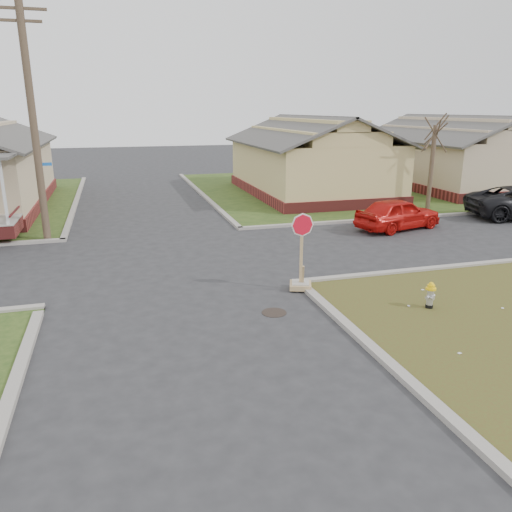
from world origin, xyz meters
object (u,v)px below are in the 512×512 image
object	(u,v)px
fire_hydrant	(430,294)
red_sedan	(398,214)
stop_sign	(301,272)
utility_pole	(33,119)

from	to	relation	value
fire_hydrant	red_sedan	distance (m)	9.19
red_sedan	stop_sign	bearing A→B (deg)	116.71
fire_hydrant	stop_sign	size ratio (longest dim) A/B	0.32
fire_hydrant	stop_sign	distance (m)	3.55
fire_hydrant	red_sedan	size ratio (longest dim) A/B	0.18
utility_pole	stop_sign	distance (m)	11.82
utility_pole	fire_hydrant	distance (m)	15.21
stop_sign	red_sedan	size ratio (longest dim) A/B	0.55
utility_pole	fire_hydrant	xyz separation A→B (m)	(10.36, -10.30, -4.22)
stop_sign	red_sedan	distance (m)	8.99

